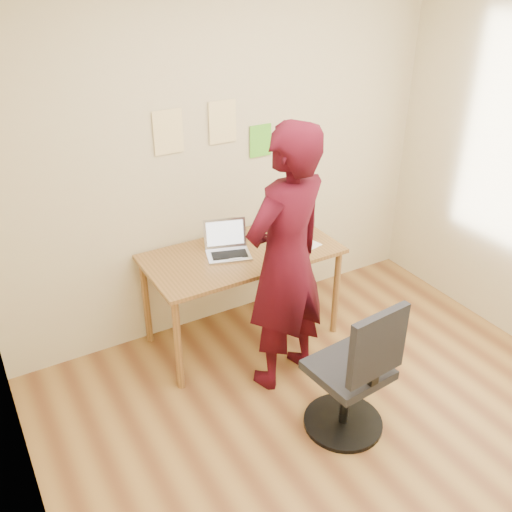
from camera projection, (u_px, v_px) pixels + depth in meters
room at (388, 256)px, 2.78m from camera, size 3.58×3.58×2.78m
desk at (242, 263)px, 4.14m from camera, size 1.40×0.70×0.74m
laptop at (227, 246)px, 4.07m from camera, size 0.37×0.35×0.22m
paper_sheet at (301, 243)px, 4.23m from camera, size 0.24×0.30×0.00m
phone at (277, 255)px, 4.06m from camera, size 0.07×0.13×0.01m
wall_note_left at (168, 132)px, 3.81m from camera, size 0.21×0.00×0.30m
wall_note_mid at (223, 122)px, 3.98m from camera, size 0.21×0.00×0.30m
wall_note_right at (261, 141)px, 4.20m from camera, size 0.18×0.00×0.24m
office_chair at (355, 379)px, 3.39m from camera, size 0.50×0.50×0.96m
person at (286, 262)px, 3.62m from camera, size 0.76×0.59×1.83m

